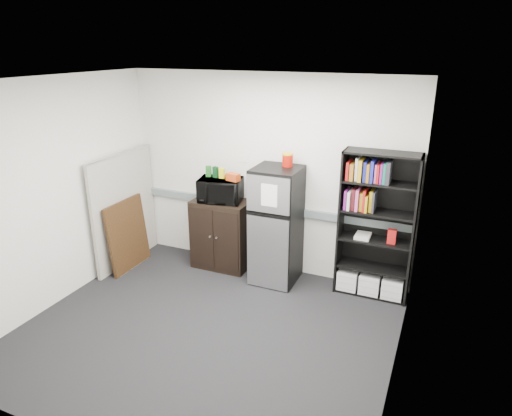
# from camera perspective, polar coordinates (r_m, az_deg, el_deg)

# --- Properties ---
(floor) EXTENTS (4.00, 4.00, 0.00)m
(floor) POSITION_cam_1_polar(r_m,az_deg,el_deg) (5.32, -6.19, -14.98)
(floor) COLOR black
(floor) RESTS_ON ground
(wall_back) EXTENTS (4.00, 0.02, 2.70)m
(wall_back) POSITION_cam_1_polar(r_m,az_deg,el_deg) (6.17, 1.32, 4.10)
(wall_back) COLOR white
(wall_back) RESTS_ON floor
(wall_right) EXTENTS (0.02, 3.50, 2.70)m
(wall_right) POSITION_cam_1_polar(r_m,az_deg,el_deg) (4.12, 18.20, -5.22)
(wall_right) COLOR white
(wall_right) RESTS_ON floor
(wall_left) EXTENTS (0.02, 3.50, 2.70)m
(wall_left) POSITION_cam_1_polar(r_m,az_deg,el_deg) (5.90, -23.89, 1.61)
(wall_left) COLOR white
(wall_left) RESTS_ON floor
(ceiling) EXTENTS (4.00, 3.50, 0.02)m
(ceiling) POSITION_cam_1_polar(r_m,az_deg,el_deg) (4.38, -7.53, 15.42)
(ceiling) COLOR white
(ceiling) RESTS_ON wall_back
(electrical_raceway) EXTENTS (3.92, 0.05, 0.10)m
(electrical_raceway) POSITION_cam_1_polar(r_m,az_deg,el_deg) (6.29, 1.18, 0.08)
(electrical_raceway) COLOR gray
(electrical_raceway) RESTS_ON wall_back
(wall_note) EXTENTS (0.14, 0.00, 0.10)m
(wall_note) POSITION_cam_1_polar(r_m,az_deg,el_deg) (6.25, -1.68, 6.20)
(wall_note) COLOR white
(wall_note) RESTS_ON wall_back
(bookshelf) EXTENTS (0.90, 0.34, 1.85)m
(bookshelf) POSITION_cam_1_polar(r_m,az_deg,el_deg) (5.77, 14.79, -2.32)
(bookshelf) COLOR black
(bookshelf) RESTS_ON floor
(cubicle_partition) EXTENTS (0.06, 1.30, 1.62)m
(cubicle_partition) POSITION_cam_1_polar(r_m,az_deg,el_deg) (6.74, -16.10, -0.14)
(cubicle_partition) COLOR #ABA698
(cubicle_partition) RESTS_ON floor
(cabinet) EXTENTS (0.79, 0.52, 0.99)m
(cabinet) POSITION_cam_1_polar(r_m,az_deg,el_deg) (6.47, -4.26, -3.22)
(cabinet) COLOR black
(cabinet) RESTS_ON floor
(microwave) EXTENTS (0.65, 0.51, 0.32)m
(microwave) POSITION_cam_1_polar(r_m,az_deg,el_deg) (6.23, -4.48, 2.26)
(microwave) COLOR black
(microwave) RESTS_ON cabinet
(snack_box_a) EXTENTS (0.08, 0.07, 0.15)m
(snack_box_a) POSITION_cam_1_polar(r_m,az_deg,el_deg) (6.29, -5.95, 4.59)
(snack_box_a) COLOR #185419
(snack_box_a) RESTS_ON microwave
(snack_box_b) EXTENTS (0.08, 0.06, 0.15)m
(snack_box_b) POSITION_cam_1_polar(r_m,az_deg,el_deg) (6.24, -5.08, 4.49)
(snack_box_b) COLOR #0B3315
(snack_box_b) RESTS_ON microwave
(snack_box_c) EXTENTS (0.07, 0.05, 0.14)m
(snack_box_c) POSITION_cam_1_polar(r_m,az_deg,el_deg) (6.19, -4.29, 4.36)
(snack_box_c) COLOR yellow
(snack_box_c) RESTS_ON microwave
(snack_bag) EXTENTS (0.20, 0.14, 0.10)m
(snack_bag) POSITION_cam_1_polar(r_m,az_deg,el_deg) (6.07, -2.88, 3.88)
(snack_bag) COLOR #C44113
(snack_bag) RESTS_ON microwave
(refrigerator) EXTENTS (0.59, 0.61, 1.56)m
(refrigerator) POSITION_cam_1_polar(r_m,az_deg,el_deg) (5.97, 2.53, -2.24)
(refrigerator) COLOR black
(refrigerator) RESTS_ON floor
(coffee_can) EXTENTS (0.14, 0.14, 0.19)m
(coffee_can) POSITION_cam_1_polar(r_m,az_deg,el_deg) (5.79, 3.97, 6.13)
(coffee_can) COLOR #A81307
(coffee_can) RESTS_ON refrigerator
(framed_poster) EXTENTS (0.14, 0.77, 0.99)m
(framed_poster) POSITION_cam_1_polar(r_m,az_deg,el_deg) (6.67, -15.73, -3.25)
(framed_poster) COLOR black
(framed_poster) RESTS_ON floor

